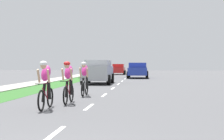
# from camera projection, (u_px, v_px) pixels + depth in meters

# --- Properties ---
(ground_plane) EXTENTS (120.00, 120.00, 0.00)m
(ground_plane) POSITION_uv_depth(u_px,v_px,m) (117.00, 85.00, 24.29)
(ground_plane) COLOR #4C4C4F
(grass_verge) EXTENTS (2.07, 70.00, 0.01)m
(grass_verge) POSITION_uv_depth(u_px,v_px,m) (53.00, 85.00, 24.70)
(grass_verge) COLOR #2D6026
(grass_verge) RESTS_ON ground_plane
(sidewalk_concrete) EXTENTS (1.88, 70.00, 0.10)m
(sidewalk_concrete) POSITION_uv_depth(u_px,v_px,m) (26.00, 85.00, 24.88)
(sidewalk_concrete) COLOR #9E998E
(sidewalk_concrete) RESTS_ON ground_plane
(lane_markings_center) EXTENTS (0.12, 53.13, 0.01)m
(lane_markings_center) POSITION_uv_depth(u_px,v_px,m) (120.00, 82.00, 28.27)
(lane_markings_center) COLOR white
(lane_markings_center) RESTS_ON ground_plane
(cyclist_lead) EXTENTS (0.42, 1.72, 1.58)m
(cyclist_lead) POSITION_uv_depth(u_px,v_px,m) (46.00, 85.00, 11.35)
(cyclist_lead) COLOR black
(cyclist_lead) RESTS_ON ground_plane
(cyclist_trailing) EXTENTS (0.42, 1.72, 1.58)m
(cyclist_trailing) POSITION_uv_depth(u_px,v_px,m) (68.00, 82.00, 13.03)
(cyclist_trailing) COLOR black
(cyclist_trailing) RESTS_ON ground_plane
(cyclist_distant) EXTENTS (0.42, 1.72, 1.58)m
(cyclist_distant) POSITION_uv_depth(u_px,v_px,m) (85.00, 79.00, 16.15)
(cyclist_distant) COLOR black
(cyclist_distant) RESTS_ON ground_plane
(suv_silver) EXTENTS (2.15, 4.70, 1.79)m
(suv_silver) POSITION_uv_depth(u_px,v_px,m) (98.00, 71.00, 26.49)
(suv_silver) COLOR #A5A8AD
(suv_silver) RESTS_ON ground_plane
(pickup_blue) EXTENTS (2.22, 5.10, 1.64)m
(pickup_blue) POSITION_uv_depth(u_px,v_px,m) (138.00, 70.00, 37.22)
(pickup_blue) COLOR #23389E
(pickup_blue) RESTS_ON ground_plane
(sedan_red) EXTENTS (1.98, 4.30, 1.52)m
(sedan_red) POSITION_uv_depth(u_px,v_px,m) (118.00, 69.00, 50.26)
(sedan_red) COLOR red
(sedan_red) RESTS_ON ground_plane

